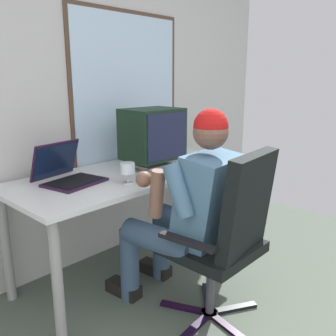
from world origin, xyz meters
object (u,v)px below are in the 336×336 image
Objects in this scene: office_chair at (229,231)px; coffee_mug at (217,153)px; desk at (136,182)px; person_seated at (188,208)px; desk_speaker at (169,144)px; laptop at (66,172)px; cd_case at (199,161)px; crt_monitor at (153,135)px; wine_glass at (127,169)px.

office_chair reaches higher than coffee_mug.
desk is 1.44× the size of person_seated.
laptop is at bearing -176.69° from desk_speaker.
laptop is 0.99m from desk_speaker.
cd_case is at bearing 33.49° from person_seated.
coffee_mug is (0.54, -0.18, -0.19)m from crt_monitor.
laptop is at bearing 128.55° from wine_glass.
desk_speaker reaches higher than coffee_mug.
wine_glass is 0.83m from desk_speaker.
desk_speaker is at bearing 25.76° from crt_monitor.
person_seated is 0.73m from cd_case.
wine_glass is at bearing 105.47° from office_chair.
person_seated is 0.69m from crt_monitor.
wine_glass is at bearing -51.45° from laptop.
person_seated is 14.54× the size of coffee_mug.
laptop is 2.01× the size of desk_speaker.
person_seated is at bearing -59.40° from laptop.
wine_glass reaches higher than cd_case.
person_seated is at bearing -146.51° from cd_case.
desk_speaker reaches higher than desk.
desk_speaker is 0.33m from cd_case.
coffee_mug reaches higher than desk.
laptop reaches higher than desk_speaker.
desk is at bearing -162.80° from desk_speaker.
office_chair is 0.83× the size of person_seated.
laptop is at bearing 120.60° from person_seated.
coffee_mug is at bearing -13.80° from laptop.
cd_case is (0.60, 0.39, 0.12)m from person_seated.
desk is 0.36m from wine_glass.
person_seated reaches higher than desk.
crt_monitor is 0.41m from desk_speaker.
desk_speaker is at bearing 3.31° from laptop.
office_chair reaches higher than wine_glass.
laptop is 1.02m from cd_case.
cd_case is (0.50, -0.16, 0.09)m from desk.
person_seated is at bearing 95.21° from office_chair.
wine_glass is at bearing -176.93° from cd_case.
desk_speaker is at bearing 59.48° from office_chair.
crt_monitor is 0.60m from coffee_mug.
laptop is at bearing 168.16° from desk.
cd_case is 0.20m from coffee_mug.
desk is 0.36m from crt_monitor.
desk_speaker is (0.99, 0.06, 0.03)m from laptop.
office_chair is 5.21× the size of desk_speaker.
coffee_mug is (0.94, 0.01, -0.05)m from wine_glass.
desk_speaker is (0.51, 0.16, 0.19)m from desk.
coffee_mug is (0.19, -0.35, -0.06)m from desk_speaker.
coffee_mug is at bearing -61.67° from desk_speaker.
person_seated reaches higher than cd_case.
office_chair reaches higher than laptop.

